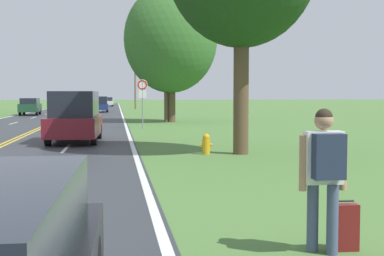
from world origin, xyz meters
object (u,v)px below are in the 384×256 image
(traffic_sign, at_px, (142,91))
(car_maroon_van_mid_near, at_px, (75,116))
(fire_hydrant, at_px, (206,144))
(car_white_suv_distant, at_px, (108,101))
(suitcase, at_px, (344,227))
(tree_left_verge, at_px, (171,39))
(hitchhiker_person, at_px, (324,165))
(car_dark_green_suv_mid_far, at_px, (30,106))
(car_dark_blue_van_receding, at_px, (100,104))

(traffic_sign, distance_m, car_maroon_van_mid_near, 9.29)
(fire_hydrant, height_order, car_white_suv_distant, car_white_suv_distant)
(suitcase, xyz_separation_m, tree_left_verge, (1.08, 31.75, 5.58))
(traffic_sign, relative_size, car_white_suv_distant, 0.62)
(traffic_sign, bearing_deg, suitcase, -87.05)
(car_maroon_van_mid_near, relative_size, car_white_suv_distant, 1.07)
(hitchhiker_person, distance_m, car_dark_green_suv_mid_far, 47.74)
(traffic_sign, height_order, car_dark_blue_van_receding, traffic_sign)
(suitcase, relative_size, car_dark_green_suv_mid_far, 0.14)
(suitcase, distance_m, car_white_suv_distant, 84.35)
(car_maroon_van_mid_near, xyz_separation_m, car_white_suv_distant, (0.34, 68.11, -0.24))
(car_white_suv_distant, bearing_deg, traffic_sign, 4.71)
(car_maroon_van_mid_near, height_order, car_dark_blue_van_receding, car_maroon_van_mid_near)
(suitcase, bearing_deg, traffic_sign, 4.47)
(fire_hydrant, distance_m, car_dark_blue_van_receding, 43.96)
(car_maroon_van_mid_near, bearing_deg, suitcase, 17.60)
(car_maroon_van_mid_near, height_order, car_white_suv_distant, car_maroon_van_mid_near)
(hitchhiker_person, height_order, suitcase, hitchhiker_person)
(tree_left_verge, relative_size, car_dark_blue_van_receding, 2.16)
(tree_left_verge, bearing_deg, suitcase, -91.95)
(hitchhiker_person, relative_size, fire_hydrant, 2.63)
(suitcase, height_order, car_dark_green_suv_mid_far, car_dark_green_suv_mid_far)
(tree_left_verge, distance_m, car_white_suv_distant, 53.00)
(car_maroon_van_mid_near, bearing_deg, hitchhiker_person, 16.50)
(hitchhiker_person, height_order, car_dark_green_suv_mid_far, hitchhiker_person)
(tree_left_verge, distance_m, car_dark_blue_van_receding, 24.09)
(car_dark_green_suv_mid_far, height_order, car_dark_blue_van_receding, car_dark_blue_van_receding)
(traffic_sign, xyz_separation_m, car_white_suv_distant, (-2.86, 59.45, -1.33))
(car_maroon_van_mid_near, bearing_deg, car_dark_green_suv_mid_far, -165.91)
(car_maroon_van_mid_near, bearing_deg, car_dark_blue_van_receding, -177.85)
(car_dark_green_suv_mid_far, bearing_deg, car_maroon_van_mid_near, -170.14)
(suitcase, distance_m, car_dark_blue_van_receding, 54.84)
(tree_left_verge, height_order, car_white_suv_distant, tree_left_verge)
(suitcase, height_order, car_white_suv_distant, car_white_suv_distant)
(traffic_sign, height_order, tree_left_verge, tree_left_verge)
(fire_hydrant, distance_m, traffic_sign, 14.05)
(tree_left_verge, bearing_deg, hitchhiker_person, -92.50)
(traffic_sign, distance_m, car_dark_blue_van_receding, 30.06)
(fire_hydrant, xyz_separation_m, car_dark_blue_van_receding, (-4.63, 43.71, 0.56))
(suitcase, height_order, car_maroon_van_mid_near, car_maroon_van_mid_near)
(hitchhiker_person, xyz_separation_m, tree_left_verge, (1.39, 31.85, 4.78))
(traffic_sign, distance_m, car_dark_green_suv_mid_far, 23.73)
(car_dark_blue_van_receding, bearing_deg, hitchhiker_person, 4.03)
(fire_hydrant, xyz_separation_m, tree_left_verge, (0.97, 20.81, 5.53))
(car_white_suv_distant, bearing_deg, tree_left_verge, 7.63)
(suitcase, bearing_deg, car_dark_green_suv_mid_far, 14.75)
(suitcase, relative_size, car_maroon_van_mid_near, 0.13)
(car_maroon_van_mid_near, relative_size, car_dark_blue_van_receding, 1.08)
(hitchhiker_person, distance_m, car_dark_blue_van_receding, 54.91)
(car_dark_blue_van_receding, height_order, car_white_suv_distant, car_dark_blue_van_receding)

